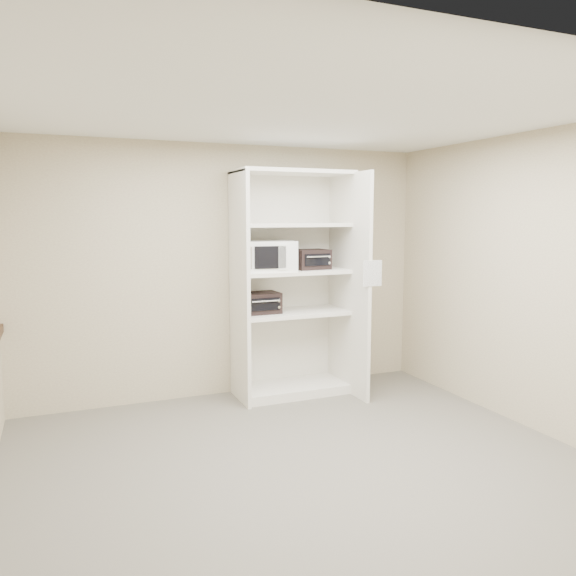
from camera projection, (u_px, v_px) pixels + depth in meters
name	position (u px, v px, depth m)	size (l,w,h in m)	color
floor	(304.00, 465.00, 4.41)	(4.50, 4.00, 0.01)	#615E52
ceiling	(305.00, 111.00, 4.07)	(4.50, 4.00, 0.01)	white
wall_back	(229.00, 271.00, 6.07)	(4.50, 0.02, 2.70)	beige
wall_front	(496.00, 355.00, 2.41)	(4.50, 0.02, 2.70)	beige
wall_right	(530.00, 282.00, 5.09)	(0.02, 4.00, 2.70)	beige
shelving_unit	(296.00, 291.00, 6.08)	(1.24, 0.92, 2.42)	white
microwave	(268.00, 256.00, 5.87)	(0.53, 0.40, 0.32)	white
toaster_oven_upper	(311.00, 259.00, 6.08)	(0.37, 0.28, 0.21)	black
toaster_oven_lower	(260.00, 303.00, 5.94)	(0.40, 0.30, 0.22)	black
paper_sign	(372.00, 273.00, 5.69)	(0.20, 0.01, 0.26)	white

